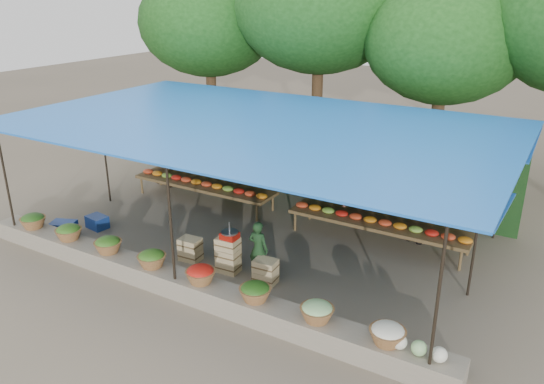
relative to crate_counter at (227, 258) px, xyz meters
The scene contains 16 objects.
ground 1.63m from the crate_counter, 99.81° to the left, with size 60.00×60.00×0.00m, color #695F4D.
stone_curb 1.21m from the crate_counter, 103.10° to the right, with size 10.60×0.55×0.40m, color #726E5B.
stall_canopy 2.89m from the crate_counter, 99.49° to the left, with size 10.80×6.60×2.82m.
produce_baskets 1.26m from the crate_counter, 107.65° to the right, with size 8.98×0.58×0.34m.
netting_backdrop 4.83m from the crate_counter, 93.30° to the left, with size 10.60×0.06×2.50m, color #224B1A.
tree_row 8.84m from the crate_counter, 88.28° to the left, with size 16.51×5.50×7.12m.
fruit_table_left 4.04m from the crate_counter, 133.35° to the left, with size 4.21×0.95×0.93m.
fruit_table_right 3.70m from the crate_counter, 52.64° to the left, with size 4.21×0.95×0.93m.
crate_counter is the anchor object (origin of this frame).
weighing_scale 0.55m from the crate_counter, ahead, with size 0.35×0.35×0.37m.
vendor_seated 0.74m from the crate_counter, 16.28° to the left, with size 0.44×0.29×1.20m, color #183519.
customer_left 5.60m from the crate_counter, 143.90° to the left, with size 0.77×0.60×1.59m, color slate.
customer_mid 3.83m from the crate_counter, 64.60° to the left, with size 0.99×0.57×1.53m, color slate.
customer_right 4.62m from the crate_counter, 49.40° to the left, with size 1.08×0.45×1.84m, color slate.
blue_crate_front 4.41m from the crate_counter, behind, with size 0.57×0.41×0.34m, color navy.
blue_crate_back 4.01m from the crate_counter, behind, with size 0.51×0.37×0.31m, color navy.
Camera 1 is at (6.02, -9.52, 5.52)m, focal length 35.00 mm.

